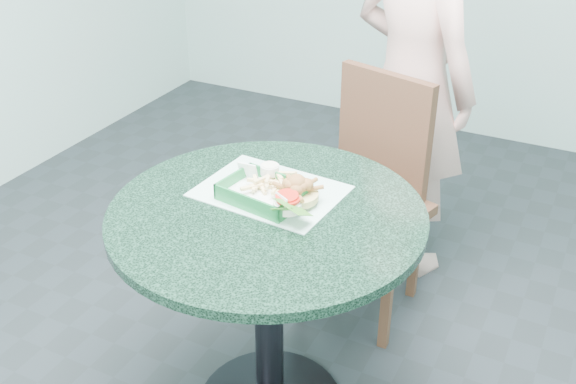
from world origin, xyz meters
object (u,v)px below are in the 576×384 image
at_px(food_basket, 264,201).
at_px(crab_sandwich, 297,192).
at_px(cafe_table, 268,265).
at_px(sauce_ramekin, 265,175).
at_px(diner_person, 412,71).
at_px(dining_chair, 372,182).

xyz_separation_m(food_basket, crab_sandwich, (0.09, 0.04, 0.03)).
bearing_deg(cafe_table, sauce_ramekin, 120.45).
relative_size(food_basket, sauce_ramekin, 4.11).
bearing_deg(diner_person, food_basket, 106.85).
height_order(dining_chair, sauce_ramekin, dining_chair).
height_order(diner_person, food_basket, diner_person).
height_order(cafe_table, diner_person, diner_person).
xyz_separation_m(diner_person, food_basket, (-0.12, -1.01, -0.09)).
xyz_separation_m(food_basket, sauce_ramekin, (-0.04, 0.09, 0.03)).
height_order(cafe_table, food_basket, food_basket).
distance_m(cafe_table, dining_chair, 0.71).
distance_m(food_basket, crab_sandwich, 0.10).
xyz_separation_m(dining_chair, sauce_ramekin, (-0.15, -0.57, 0.27)).
distance_m(cafe_table, diner_person, 1.09).
bearing_deg(sauce_ramekin, crab_sandwich, -20.27).
bearing_deg(sauce_ramekin, dining_chair, 75.52).
bearing_deg(dining_chair, sauce_ramekin, -88.07).
relative_size(cafe_table, crab_sandwich, 7.19).
distance_m(cafe_table, crab_sandwich, 0.24).
xyz_separation_m(cafe_table, dining_chair, (0.07, 0.70, -0.05)).
distance_m(dining_chair, diner_person, 0.48).
bearing_deg(crab_sandwich, cafe_table, -123.68).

